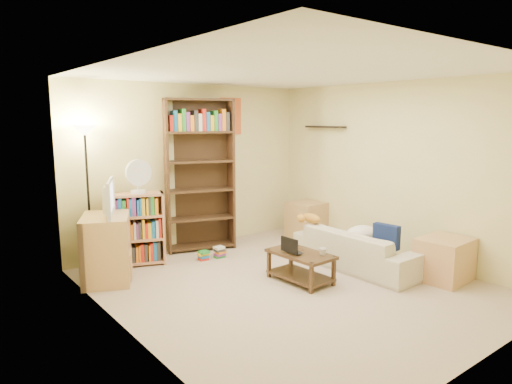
% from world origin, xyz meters
% --- Properties ---
extents(room, '(4.50, 4.54, 2.52)m').
position_xyz_m(room, '(0.00, 0.01, 1.62)').
color(room, '#BCA98D').
rests_on(room, ground).
extents(sofa, '(1.79, 0.71, 0.52)m').
position_xyz_m(sofa, '(1.17, -0.05, 0.26)').
color(sofa, beige).
rests_on(sofa, ground).
extents(navy_pillow, '(0.14, 0.35, 0.31)m').
position_xyz_m(navy_pillow, '(1.26, -0.44, 0.50)').
color(navy_pillow, navy).
rests_on(navy_pillow, sofa).
extents(cream_blanket, '(0.48, 0.34, 0.21)m').
position_xyz_m(cream_blanket, '(1.30, -0.01, 0.45)').
color(cream_blanket, white).
rests_on(cream_blanket, sofa).
extents(tabby_cat, '(0.41, 0.15, 0.14)m').
position_xyz_m(tabby_cat, '(0.94, 0.63, 0.59)').
color(tabby_cat, orange).
rests_on(tabby_cat, sofa).
extents(coffee_table, '(0.49, 0.84, 0.37)m').
position_xyz_m(coffee_table, '(0.21, 0.03, 0.23)').
color(coffee_table, '#402A18').
rests_on(coffee_table, ground).
extents(laptop, '(0.36, 0.28, 0.02)m').
position_xyz_m(laptop, '(0.18, 0.08, 0.38)').
color(laptop, black).
rests_on(laptop, coffee_table).
extents(laptop_screen, '(0.02, 0.28, 0.18)m').
position_xyz_m(laptop_screen, '(0.06, 0.08, 0.48)').
color(laptop_screen, white).
rests_on(laptop_screen, laptop).
extents(mug, '(0.11, 0.11, 0.09)m').
position_xyz_m(mug, '(0.34, -0.20, 0.41)').
color(mug, silver).
rests_on(mug, coffee_table).
extents(tv_remote, '(0.09, 0.15, 0.02)m').
position_xyz_m(tv_remote, '(0.29, 0.31, 0.38)').
color(tv_remote, black).
rests_on(tv_remote, coffee_table).
extents(tv_stand, '(0.82, 0.92, 0.82)m').
position_xyz_m(tv_stand, '(-1.65, 1.53, 0.41)').
color(tv_stand, tan).
rests_on(tv_stand, ground).
extents(television, '(0.84, 0.68, 0.44)m').
position_xyz_m(television, '(-1.65, 1.53, 1.04)').
color(television, black).
rests_on(television, tv_stand).
extents(tall_bookshelf, '(1.08, 0.63, 2.27)m').
position_xyz_m(tall_bookshelf, '(-0.02, 2.01, 1.20)').
color(tall_bookshelf, '#3D2417').
rests_on(tall_bookshelf, ground).
extents(short_bookshelf, '(0.83, 0.56, 0.99)m').
position_xyz_m(short_bookshelf, '(-1.12, 1.90, 0.50)').
color(short_bookshelf, '#B17A56').
rests_on(short_bookshelf, ground).
extents(desk_fan, '(0.35, 0.20, 0.46)m').
position_xyz_m(desk_fan, '(-1.06, 1.85, 1.23)').
color(desk_fan, white).
rests_on(desk_fan, short_bookshelf).
extents(floor_lamp, '(0.32, 0.32, 1.91)m').
position_xyz_m(floor_lamp, '(-1.67, 2.05, 1.52)').
color(floor_lamp, black).
rests_on(floor_lamp, ground).
extents(side_table, '(0.55, 0.55, 0.60)m').
position_xyz_m(side_table, '(1.72, 1.49, 0.30)').
color(side_table, tan).
rests_on(side_table, ground).
extents(end_cabinet, '(0.67, 0.57, 0.53)m').
position_xyz_m(end_cabinet, '(1.65, -1.02, 0.27)').
color(end_cabinet, '#D8B969').
rests_on(end_cabinet, ground).
extents(book_stacks, '(0.40, 0.17, 0.16)m').
position_xyz_m(book_stacks, '(-0.15, 1.47, 0.08)').
color(book_stacks, red).
rests_on(book_stacks, ground).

